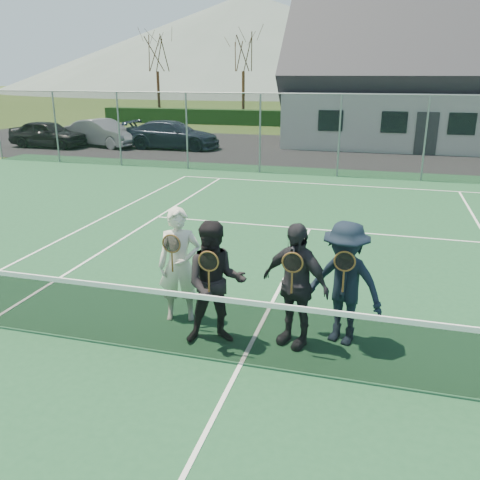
{
  "coord_description": "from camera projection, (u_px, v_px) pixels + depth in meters",
  "views": [
    {
      "loc": [
        1.59,
        -5.71,
        3.72
      ],
      "look_at": [
        -0.44,
        1.5,
        1.25
      ],
      "focal_mm": 38.0,
      "sensor_mm": 36.0,
      "label": 1
    }
  ],
  "objects": [
    {
      "name": "car_c",
      "position": [
        173.0,
        135.0,
        26.02
      ],
      "size": [
        4.88,
        2.04,
        1.41
      ],
      "primitive_type": "imported",
      "rotation": [
        0.0,
        0.0,
        1.58
      ],
      "color": "#192132",
      "rests_on": "ground"
    },
    {
      "name": "ground",
      "position": [
        349.0,
        152.0,
        25.09
      ],
      "size": [
        220.0,
        220.0,
        0.0
      ],
      "primitive_type": "plane",
      "color": "#344D1B",
      "rests_on": "ground"
    },
    {
      "name": "player_b",
      "position": [
        215.0,
        283.0,
        7.1
      ],
      "size": [
        1.05,
        0.94,
        1.8
      ],
      "color": "black",
      "rests_on": "court_surface"
    },
    {
      "name": "hill_west",
      "position": [
        248.0,
        44.0,
        97.27
      ],
      "size": [
        110.0,
        110.0,
        18.0
      ],
      "primitive_type": "cone",
      "color": "slate",
      "rests_on": "ground"
    },
    {
      "name": "car_a",
      "position": [
        48.0,
        134.0,
        26.46
      ],
      "size": [
        4.15,
        1.79,
        1.4
      ],
      "primitive_type": "imported",
      "rotation": [
        0.0,
        0.0,
        1.53
      ],
      "color": "black",
      "rests_on": "ground"
    },
    {
      "name": "tree_c",
      "position": [
        399.0,
        41.0,
        34.65
      ],
      "size": [
        3.2,
        3.2,
        7.77
      ],
      "color": "#341F12",
      "rests_on": "ground"
    },
    {
      "name": "player_c",
      "position": [
        295.0,
        285.0,
        7.05
      ],
      "size": [
        1.14,
        0.82,
        1.8
      ],
      "color": "#26252A",
      "rests_on": "court_surface"
    },
    {
      "name": "tree_b",
      "position": [
        243.0,
        44.0,
        37.47
      ],
      "size": [
        3.2,
        3.2,
        7.77
      ],
      "color": "#3B2415",
      "rests_on": "ground"
    },
    {
      "name": "tree_a",
      "position": [
        156.0,
        45.0,
        39.26
      ],
      "size": [
        3.2,
        3.2,
        7.77
      ],
      "color": "#351E13",
      "rests_on": "ground"
    },
    {
      "name": "tennis_net",
      "position": [
        241.0,
        329.0,
        6.63
      ],
      "size": [
        11.68,
        0.08,
        1.1
      ],
      "color": "slate",
      "rests_on": "ground"
    },
    {
      "name": "court_markings",
      "position": [
        241.0,
        363.0,
        6.79
      ],
      "size": [
        11.03,
        23.83,
        0.01
      ],
      "color": "white",
      "rests_on": "court_surface"
    },
    {
      "name": "court_surface",
      "position": [
        241.0,
        364.0,
        6.79
      ],
      "size": [
        30.0,
        30.0,
        0.02
      ],
      "primitive_type": "cube",
      "color": "#1C4C2B",
      "rests_on": "ground"
    },
    {
      "name": "perimeter_fence",
      "position": [
        339.0,
        136.0,
        18.67
      ],
      "size": [
        30.07,
        0.07,
        3.02
      ],
      "color": "slate",
      "rests_on": "ground"
    },
    {
      "name": "tarmac_carpark",
      "position": [
        270.0,
        149.0,
        26.11
      ],
      "size": [
        40.0,
        12.0,
        0.01
      ],
      "primitive_type": "cube",
      "color": "black",
      "rests_on": "ground"
    },
    {
      "name": "hedge_row",
      "position": [
        362.0,
        120.0,
        35.89
      ],
      "size": [
        40.0,
        1.2,
        1.1
      ],
      "primitive_type": "cube",
      "color": "black",
      "rests_on": "ground"
    },
    {
      "name": "clubhouse",
      "position": [
        438.0,
        68.0,
        26.47
      ],
      "size": [
        15.6,
        8.2,
        7.7
      ],
      "color": "silver",
      "rests_on": "ground"
    },
    {
      "name": "car_b",
      "position": [
        103.0,
        133.0,
        26.75
      ],
      "size": [
        4.54,
        2.62,
        1.41
      ],
      "primitive_type": "imported",
      "rotation": [
        0.0,
        0.0,
        1.29
      ],
      "color": "gray",
      "rests_on": "ground"
    },
    {
      "name": "player_d",
      "position": [
        344.0,
        284.0,
        7.09
      ],
      "size": [
        1.32,
        1.03,
        1.8
      ],
      "color": "black",
      "rests_on": "court_surface"
    },
    {
      "name": "player_a",
      "position": [
        179.0,
        265.0,
        7.78
      ],
      "size": [
        0.76,
        0.61,
        1.8
      ],
      "color": "silver",
      "rests_on": "court_surface"
    }
  ]
}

